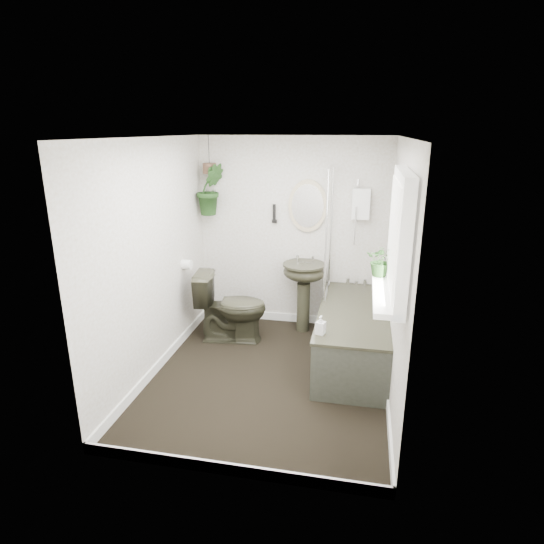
# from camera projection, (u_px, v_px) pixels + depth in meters

# --- Properties ---
(floor) EXTENTS (2.30, 2.80, 0.02)m
(floor) POSITION_uv_depth(u_px,v_px,m) (269.00, 377.00, 4.56)
(floor) COLOR black
(floor) RESTS_ON ground
(ceiling) EXTENTS (2.30, 2.80, 0.02)m
(ceiling) POSITION_uv_depth(u_px,v_px,m) (269.00, 136.00, 3.86)
(ceiling) COLOR white
(ceiling) RESTS_ON ground
(wall_back) EXTENTS (2.30, 0.02, 2.30)m
(wall_back) POSITION_uv_depth(u_px,v_px,m) (292.00, 234.00, 5.53)
(wall_back) COLOR silver
(wall_back) RESTS_ON ground
(wall_front) EXTENTS (2.30, 0.02, 2.30)m
(wall_front) POSITION_uv_depth(u_px,v_px,m) (224.00, 329.00, 2.89)
(wall_front) COLOR silver
(wall_front) RESTS_ON ground
(wall_left) EXTENTS (0.02, 2.80, 2.30)m
(wall_left) POSITION_uv_depth(u_px,v_px,m) (152.00, 260.00, 4.43)
(wall_left) COLOR silver
(wall_left) RESTS_ON ground
(wall_right) EXTENTS (0.02, 2.80, 2.30)m
(wall_right) POSITION_uv_depth(u_px,v_px,m) (398.00, 274.00, 3.99)
(wall_right) COLOR silver
(wall_right) RESTS_ON ground
(skirting) EXTENTS (2.30, 2.80, 0.10)m
(skirting) POSITION_uv_depth(u_px,v_px,m) (269.00, 372.00, 4.54)
(skirting) COLOR white
(skirting) RESTS_ON floor
(bathtub) EXTENTS (0.72, 1.72, 0.58)m
(bathtub) POSITION_uv_depth(u_px,v_px,m) (353.00, 335.00, 4.78)
(bathtub) COLOR #2B2A1E
(bathtub) RESTS_ON floor
(bath_screen) EXTENTS (0.04, 0.72, 1.40)m
(bath_screen) POSITION_uv_depth(u_px,v_px,m) (329.00, 232.00, 5.01)
(bath_screen) COLOR silver
(bath_screen) RESTS_ON bathtub
(shower_box) EXTENTS (0.20, 0.10, 0.35)m
(shower_box) POSITION_uv_depth(u_px,v_px,m) (361.00, 204.00, 5.19)
(shower_box) COLOR white
(shower_box) RESTS_ON wall_back
(oval_mirror) EXTENTS (0.46, 0.03, 0.62)m
(oval_mirror) POSITION_uv_depth(u_px,v_px,m) (308.00, 206.00, 5.35)
(oval_mirror) COLOR #C7B48D
(oval_mirror) RESTS_ON wall_back
(wall_sconce) EXTENTS (0.04, 0.04, 0.22)m
(wall_sconce) POSITION_uv_depth(u_px,v_px,m) (274.00, 213.00, 5.44)
(wall_sconce) COLOR black
(wall_sconce) RESTS_ON wall_back
(toilet_roll_holder) EXTENTS (0.11, 0.11, 0.11)m
(toilet_roll_holder) POSITION_uv_depth(u_px,v_px,m) (187.00, 265.00, 5.14)
(toilet_roll_holder) COLOR white
(toilet_roll_holder) RESTS_ON wall_left
(window_recess) EXTENTS (0.08, 1.00, 0.90)m
(window_recess) POSITION_uv_depth(u_px,v_px,m) (400.00, 236.00, 3.20)
(window_recess) COLOR white
(window_recess) RESTS_ON wall_right
(window_sill) EXTENTS (0.18, 1.00, 0.04)m
(window_sill) POSITION_uv_depth(u_px,v_px,m) (385.00, 291.00, 3.34)
(window_sill) COLOR white
(window_sill) RESTS_ON wall_right
(window_blinds) EXTENTS (0.01, 0.86, 0.76)m
(window_blinds) POSITION_uv_depth(u_px,v_px,m) (393.00, 235.00, 3.21)
(window_blinds) COLOR white
(window_blinds) RESTS_ON wall_right
(toilet) EXTENTS (0.85, 0.55, 0.82)m
(toilet) POSITION_uv_depth(u_px,v_px,m) (231.00, 307.00, 5.24)
(toilet) COLOR #2B2A1E
(toilet) RESTS_ON floor
(pedestal_sink) EXTENTS (0.59, 0.53, 0.86)m
(pedestal_sink) POSITION_uv_depth(u_px,v_px,m) (303.00, 297.00, 5.48)
(pedestal_sink) COLOR #2B2A1E
(pedestal_sink) RESTS_ON floor
(sill_plant) EXTENTS (0.25, 0.23, 0.26)m
(sill_plant) POSITION_uv_depth(u_px,v_px,m) (382.00, 260.00, 3.58)
(sill_plant) COLOR black
(sill_plant) RESTS_ON window_sill
(hanging_plant) EXTENTS (0.43, 0.40, 0.61)m
(hanging_plant) POSITION_uv_depth(u_px,v_px,m) (210.00, 189.00, 5.40)
(hanging_plant) COLOR black
(hanging_plant) RESTS_ON ceiling
(soap_bottle) EXTENTS (0.10, 0.10, 0.18)m
(soap_bottle) POSITION_uv_depth(u_px,v_px,m) (321.00, 325.00, 4.12)
(soap_bottle) COLOR black
(soap_bottle) RESTS_ON bathtub
(hanging_pot) EXTENTS (0.16, 0.16, 0.12)m
(hanging_pot) POSITION_uv_depth(u_px,v_px,m) (210.00, 168.00, 5.32)
(hanging_pot) COLOR #503627
(hanging_pot) RESTS_ON ceiling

